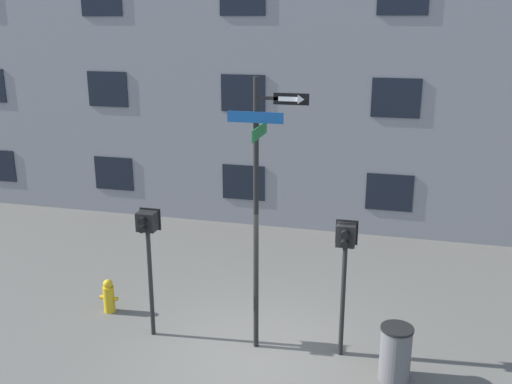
% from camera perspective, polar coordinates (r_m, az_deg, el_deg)
% --- Properties ---
extents(ground_plane, '(60.00, 60.00, 0.00)m').
position_cam_1_polar(ground_plane, '(10.28, 0.01, -16.15)').
color(ground_plane, '#595651').
extents(street_sign_pole, '(1.30, 0.93, 4.75)m').
position_cam_1_polar(street_sign_pole, '(9.37, 0.37, -0.41)').
color(street_sign_pole, black).
rests_on(street_sign_pole, ground_plane).
extents(pedestrian_signal_left, '(0.39, 0.40, 2.42)m').
position_cam_1_polar(pedestrian_signal_left, '(10.26, -10.75, -4.63)').
color(pedestrian_signal_left, black).
rests_on(pedestrian_signal_left, ground_plane).
extents(pedestrian_signal_right, '(0.37, 0.40, 2.44)m').
position_cam_1_polar(pedestrian_signal_right, '(9.57, 8.89, -6.06)').
color(pedestrian_signal_right, black).
rests_on(pedestrian_signal_right, ground_plane).
extents(fire_hydrant, '(0.38, 0.22, 0.70)m').
position_cam_1_polar(fire_hydrant, '(11.87, -14.50, -10.05)').
color(fire_hydrant, gold).
rests_on(fire_hydrant, ground_plane).
extents(trash_bin, '(0.53, 0.53, 0.93)m').
position_cam_1_polar(trash_bin, '(9.76, 13.77, -15.38)').
color(trash_bin, '#59595B').
rests_on(trash_bin, ground_plane).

